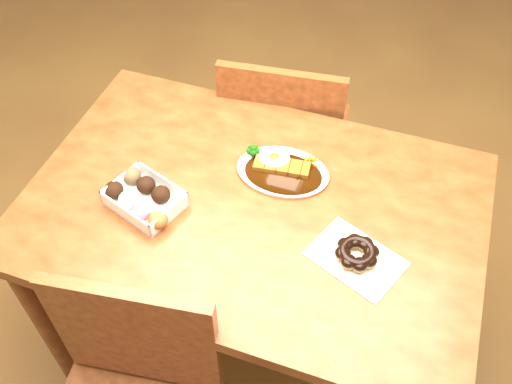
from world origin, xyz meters
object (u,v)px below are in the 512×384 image
(chair_far, at_px, (284,139))
(pon_de_ring, at_px, (357,254))
(katsu_curry_plate, at_px, (282,169))
(table, at_px, (253,226))
(donut_box, at_px, (143,197))

(chair_far, distance_m, pon_de_ring, 0.77)
(katsu_curry_plate, xyz_separation_m, pon_de_ring, (0.26, -0.21, 0.01))
(katsu_curry_plate, bearing_deg, table, -105.74)
(chair_far, distance_m, donut_box, 0.73)
(chair_far, relative_size, pon_de_ring, 3.36)
(katsu_curry_plate, height_order, pon_de_ring, katsu_curry_plate)
(table, bearing_deg, donut_box, -160.46)
(chair_far, bearing_deg, katsu_curry_plate, 98.17)
(pon_de_ring, bearing_deg, donut_box, -178.55)
(table, relative_size, chair_far, 1.38)
(chair_far, xyz_separation_m, katsu_curry_plate, (0.11, -0.40, 0.28))
(katsu_curry_plate, distance_m, donut_box, 0.38)
(donut_box, bearing_deg, table, 19.54)
(table, xyz_separation_m, katsu_curry_plate, (0.04, 0.13, 0.11))
(table, height_order, pon_de_ring, pon_de_ring)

